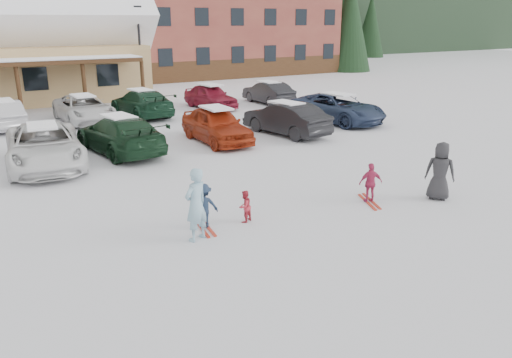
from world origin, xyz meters
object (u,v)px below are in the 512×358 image
parked_car_4 (216,125)px  parked_car_6 (337,108)px  adult_skier (196,205)px  parked_car_9 (4,115)px  parked_car_5 (286,119)px  parked_car_3 (120,134)px  parked_car_10 (84,109)px  parked_car_11 (142,103)px  child_magenta (371,183)px  toddler_red (245,206)px  lamp_post (140,47)px  parked_car_2 (44,146)px  bystander_dark (440,171)px  child_navy (204,206)px  parked_car_12 (210,96)px  parked_car_13 (268,93)px

parked_car_4 → parked_car_6: parked_car_4 is taller
adult_skier → parked_car_9: (-2.87, 17.13, -0.21)m
adult_skier → parked_car_5: 12.37m
parked_car_3 → parked_car_4: (4.24, -0.30, 0.01)m
parked_car_10 → parked_car_11: size_ratio=0.99×
child_magenta → parked_car_11: parked_car_11 is taller
toddler_red → parked_car_3: size_ratio=0.17×
lamp_post → parked_car_2: lamp_post is taller
lamp_post → bystander_dark: lamp_post is taller
adult_skier → parked_car_4: bearing=-140.8°
parked_car_2 → parked_car_10: (3.17, 8.07, -0.07)m
parked_car_2 → parked_car_9: 8.29m
child_navy → bystander_dark: size_ratio=0.68×
parked_car_3 → parked_car_9: size_ratio=1.21×
toddler_red → child_magenta: 4.03m
bystander_dark → parked_car_2: size_ratio=0.32×
lamp_post → parked_car_11: (-2.24, -6.62, -2.72)m
parked_car_4 → parked_car_12: (3.68, 8.34, -0.05)m
parked_car_5 → toddler_red: bearing=40.7°
parked_car_13 → parked_car_9: bearing=-1.1°
adult_skier → parked_car_6: size_ratio=0.34×
parked_car_4 → parked_car_12: bearing=66.5°
adult_skier → parked_car_5: (8.60, 8.89, -0.16)m
adult_skier → bystander_dark: adult_skier is taller
parked_car_3 → lamp_post: bearing=-119.8°
parked_car_11 → lamp_post: bearing=-114.7°
toddler_red → bystander_dark: (5.96, -1.41, 0.45)m
toddler_red → parked_car_12: size_ratio=0.21×
parked_car_3 → parked_car_2: bearing=3.2°
toddler_red → parked_car_2: size_ratio=0.16×
parked_car_11 → parked_car_12: bearing=-179.8°
parked_car_6 → adult_skier: bearing=-151.0°
parked_car_13 → lamp_post: bearing=-46.8°
adult_skier → toddler_red: 1.72m
bystander_dark → parked_car_11: bystander_dark is taller
parked_car_6 → parked_car_13: bearing=79.7°
parked_car_3 → parked_car_12: parked_car_3 is taller
adult_skier → parked_car_12: (8.72, 17.50, -0.20)m
parked_car_4 → parked_car_10: 8.77m
child_navy → child_magenta: (5.11, -0.75, -0.00)m
parked_car_12 → adult_skier: bearing=-123.1°
child_navy → bystander_dark: (7.09, -1.60, 0.28)m
parked_car_5 → parked_car_11: (-4.41, 8.11, -0.01)m
toddler_red → bystander_dark: size_ratio=0.50×
parked_car_10 → parked_car_11: parked_car_11 is taller
adult_skier → parked_car_3: size_ratio=0.35×
parked_car_6 → parked_car_13: 7.15m
parked_car_9 → parked_car_12: (11.60, 0.37, 0.01)m
lamp_post → toddler_red: size_ratio=6.94×
lamp_post → parked_car_10: (-5.42, -6.68, -2.76)m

